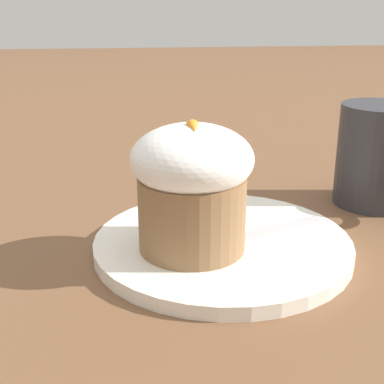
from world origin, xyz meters
The scene contains 5 objects.
ground_plane centered at (0.00, 0.00, 0.00)m, with size 4.00×4.00×0.00m, color brown.
dessert_plate centered at (0.00, 0.00, 0.01)m, with size 0.22×0.22×0.01m.
carrot_cake centered at (0.01, -0.03, 0.07)m, with size 0.09×0.09×0.11m.
spoon centered at (0.01, 0.00, 0.01)m, with size 0.07×0.13×0.01m.
coffee_cup centered at (-0.09, 0.17, 0.05)m, with size 0.11×0.08×0.10m.
Camera 1 is at (0.40, -0.08, 0.20)m, focal length 50.00 mm.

